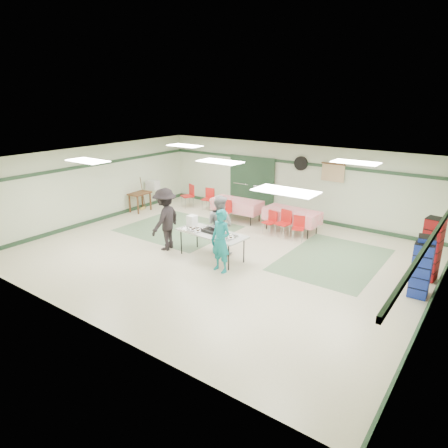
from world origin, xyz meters
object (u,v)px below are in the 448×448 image
Objects in this scene: chair_loose_b at (189,194)px; printer_table at (140,195)px; chair_b at (271,220)px; broom at (143,193)px; office_printer at (153,185)px; chair_loose_a at (209,197)px; crate_stack_blue_b at (423,266)px; dining_table_a at (292,215)px; chair_a at (284,221)px; volunteer_teal at (221,241)px; chair_c at (299,226)px; crate_stack_red at (431,249)px; volunteer_grey at (220,224)px; volunteer_dark at (165,219)px; crate_stack_blue_a at (421,270)px; serving_table at (212,234)px; dining_table_b at (237,205)px; chair_d at (226,209)px.

chair_loose_b is 1.08× the size of printer_table.
broom is at bearing -162.69° from chair_b.
chair_loose_a is at bearing 15.45° from office_printer.
crate_stack_blue_b is 10.35m from printer_table.
dining_table_a is 4.27× the size of office_printer.
printer_table is 1.95× the size of office_printer.
chair_a is at bearing -84.18° from dining_table_a.
volunteer_teal is 1.92× the size of chair_loose_a.
chair_c is 0.49× the size of crate_stack_red.
chair_b is at bearing 161.23° from crate_stack_blue_b.
volunteer_grey is 1.07× the size of crate_stack_red.
volunteer_teal is at bearing -149.60° from crate_stack_red.
printer_table is at bearing 179.97° from crate_stack_red.
chair_loose_b is 0.59× the size of crate_stack_red.
volunteer_dark is 6.82m from crate_stack_blue_a.
chair_a reaches higher than serving_table.
serving_table is at bearing 150.48° from volunteer_teal.
volunteer_grey reaches higher than printer_table.
crate_stack_blue_a reaches higher than chair_b.
dining_table_a is at bearing 151.75° from crate_stack_blue_a.
crate_stack_blue_a is at bearing -20.99° from office_printer.
crate_stack_blue_b reaches higher than crate_stack_blue_a.
chair_c reaches higher than dining_table_a.
volunteer_grey is 0.90× the size of dining_table_a.
crate_stack_blue_a is (9.08, -2.64, 0.07)m from chair_loose_b.
volunteer_teal is 0.89× the size of dining_table_b.
crate_stack_red reaches higher than serving_table.
chair_c is at bearing 3.15° from printer_table.
crate_stack_red is at bearing -18.89° from chair_loose_a.
chair_d is 0.99× the size of chair_loose_a.
volunteer_teal is (0.71, -0.54, 0.11)m from serving_table.
chair_a is (2.22, -0.57, -0.03)m from dining_table_b.
dining_table_b is at bearing 174.28° from chair_b.
serving_table is 2.80m from chair_b.
volunteer_teal is at bearing -82.50° from chair_a.
dining_table_b is (-1.34, 2.86, -0.29)m from volunteer_grey.
office_printer is at bearing 175.95° from crate_stack_red.
volunteer_grey is at bearing -55.00° from chair_loose_a.
serving_table is at bearing -39.71° from office_printer.
chair_b is at bearing 159.86° from crate_stack_blue_a.
office_printer is at bearing 157.84° from volunteer_teal.
chair_loose_b is at bearing -159.29° from volunteer_dark.
serving_table is 3.44m from dining_table_a.
crate_stack_red is at bearing 38.11° from volunteer_teal.
serving_table is 5.29m from crate_stack_blue_b.
crate_stack_blue_a reaches higher than chair_c.
broom is (-10.38, 1.33, 0.03)m from crate_stack_blue_a.
dining_table_b is 2.12× the size of chair_a.
chair_d is (-1.44, 2.30, -0.34)m from volunteer_grey.
chair_d is at bearing 5.72° from chair_loose_b.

